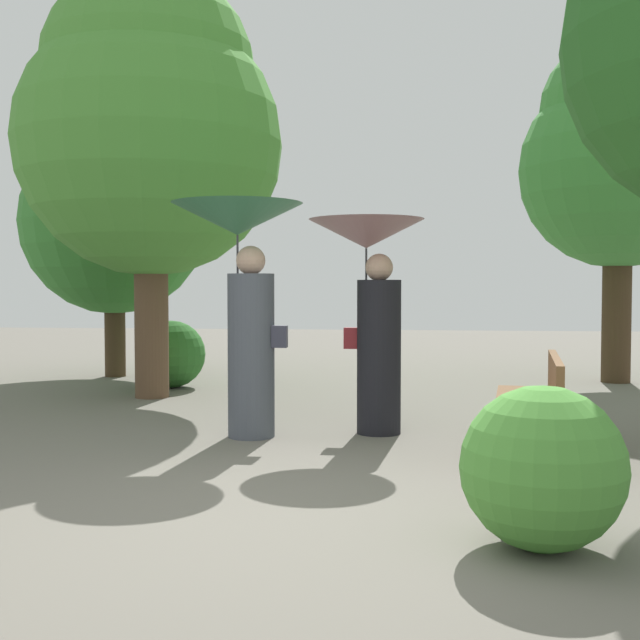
{
  "coord_description": "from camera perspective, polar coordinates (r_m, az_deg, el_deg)",
  "views": [
    {
      "loc": [
        0.88,
        -4.79,
        1.4
      ],
      "look_at": [
        0.0,
        2.91,
        1.06
      ],
      "focal_mm": 44.82,
      "sensor_mm": 36.0,
      "label": 1
    }
  ],
  "objects": [
    {
      "name": "tree_mid_left",
      "position": [
        12.62,
        -14.52,
        7.66
      ],
      "size": [
        2.78,
        2.78,
        4.08
      ],
      "color": "#42301E",
      "rests_on": "ground"
    },
    {
      "name": "tree_near_left",
      "position": [
        10.32,
        -12.07,
        13.68
      ],
      "size": [
        3.27,
        3.27,
        5.29
      ],
      "color": "brown",
      "rests_on": "ground"
    },
    {
      "name": "person_right",
      "position": [
        7.52,
        3.73,
        2.37
      ],
      "size": [
        1.09,
        1.09,
        2.02
      ],
      "rotation": [
        0.0,
        0.0,
        1.42
      ],
      "color": "black",
      "rests_on": "ground"
    },
    {
      "name": "person_left",
      "position": [
        7.37,
        -5.51,
        3.37
      ],
      "size": [
        1.21,
        1.21,
        2.15
      ],
      "rotation": [
        0.0,
        0.0,
        1.42
      ],
      "color": "#474C56",
      "rests_on": "ground"
    },
    {
      "name": "tree_near_right",
      "position": [
        12.35,
        20.58,
        11.18
      ],
      "size": [
        2.8,
        2.8,
        4.98
      ],
      "color": "#42301E",
      "rests_on": "ground"
    },
    {
      "name": "bush_path_right",
      "position": [
        4.44,
        15.61,
        -10.14
      ],
      "size": [
        0.88,
        0.88,
        0.88
      ],
      "primitive_type": "sphere",
      "color": "#4C9338",
      "rests_on": "ground"
    },
    {
      "name": "ground_plane",
      "position": [
        5.07,
        -3.83,
        -13.55
      ],
      "size": [
        40.0,
        40.0,
        0.0
      ],
      "primitive_type": "plane",
      "color": "#6B665B"
    },
    {
      "name": "path_marker_post",
      "position": [
        5.15,
        13.47,
        -9.45
      ],
      "size": [
        0.12,
        0.12,
        0.68
      ],
      "primitive_type": "cylinder",
      "color": "gray",
      "rests_on": "ground"
    },
    {
      "name": "bush_path_left",
      "position": [
        11.05,
        -10.55,
        -2.41
      ],
      "size": [
        0.92,
        0.92,
        0.92
      ],
      "primitive_type": "sphere",
      "color": "#2D6B28",
      "rests_on": "ground"
    },
    {
      "name": "park_bench",
      "position": [
        6.64,
        15.09,
        -5.28
      ],
      "size": [
        0.68,
        1.55,
        0.83
      ],
      "rotation": [
        0.0,
        0.0,
        -1.7
      ],
      "color": "#38383D",
      "rests_on": "ground"
    }
  ]
}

